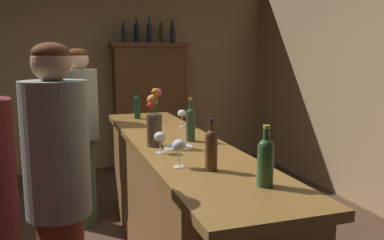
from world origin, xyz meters
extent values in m
cube|color=tan|center=(0.00, 3.04, 1.43)|extent=(5.34, 0.12, 2.86)
cube|color=brown|center=(0.32, -0.15, 0.49)|extent=(0.56, 2.85, 0.98)
cube|color=olive|center=(0.32, -0.15, 1.00)|extent=(0.63, 2.97, 0.05)
cube|color=brown|center=(0.76, 2.75, 0.91)|extent=(1.02, 0.33, 1.82)
cube|color=brown|center=(0.76, 2.75, 1.79)|extent=(1.10, 0.39, 0.06)
cylinder|color=#4E3119|center=(0.29, -0.92, 1.12)|extent=(0.07, 0.07, 0.19)
sphere|color=#4E3119|center=(0.29, -0.92, 1.22)|extent=(0.07, 0.07, 0.07)
cylinder|color=#4E3119|center=(0.29, -0.92, 1.26)|extent=(0.02, 0.02, 0.08)
cylinder|color=black|center=(0.29, -0.92, 1.30)|extent=(0.02, 0.02, 0.02)
cylinder|color=#19391B|center=(0.24, 0.98, 1.13)|extent=(0.06, 0.06, 0.20)
sphere|color=#19391B|center=(0.24, 0.98, 1.23)|extent=(0.06, 0.06, 0.06)
cylinder|color=#19391B|center=(0.24, 0.98, 1.28)|extent=(0.03, 0.03, 0.09)
cylinder|color=black|center=(0.24, 0.98, 1.33)|extent=(0.03, 0.03, 0.02)
cylinder|color=#2D472F|center=(0.42, -0.17, 1.13)|extent=(0.07, 0.07, 0.21)
sphere|color=#2D472F|center=(0.42, -0.17, 1.23)|extent=(0.07, 0.07, 0.07)
cylinder|color=#2D472F|center=(0.42, -0.17, 1.28)|extent=(0.02, 0.02, 0.09)
cylinder|color=gold|center=(0.42, -0.17, 1.34)|extent=(0.02, 0.02, 0.02)
cylinder|color=#2D502A|center=(0.44, -1.24, 1.12)|extent=(0.08, 0.08, 0.19)
sphere|color=#2D502A|center=(0.44, -1.24, 1.22)|extent=(0.08, 0.08, 0.08)
cylinder|color=#2D502A|center=(0.44, -1.24, 1.26)|extent=(0.03, 0.03, 0.09)
cylinder|color=gold|center=(0.44, -1.24, 1.32)|extent=(0.03, 0.03, 0.02)
cylinder|color=white|center=(0.53, 0.42, 1.03)|extent=(0.06, 0.06, 0.00)
cylinder|color=white|center=(0.53, 0.42, 1.07)|extent=(0.01, 0.01, 0.08)
ellipsoid|color=white|center=(0.53, 0.42, 1.14)|extent=(0.08, 0.08, 0.07)
ellipsoid|color=maroon|center=(0.53, 0.42, 1.13)|extent=(0.06, 0.06, 0.03)
cylinder|color=white|center=(0.12, -0.45, 1.03)|extent=(0.06, 0.06, 0.00)
cylinder|color=white|center=(0.12, -0.45, 1.07)|extent=(0.01, 0.01, 0.07)
ellipsoid|color=white|center=(0.12, -0.45, 1.13)|extent=(0.08, 0.08, 0.07)
ellipsoid|color=maroon|center=(0.12, -0.45, 1.11)|extent=(0.06, 0.06, 0.03)
cylinder|color=white|center=(0.14, -0.80, 1.03)|extent=(0.07, 0.07, 0.00)
cylinder|color=white|center=(0.14, -0.80, 1.07)|extent=(0.01, 0.01, 0.08)
ellipsoid|color=white|center=(0.14, -0.80, 1.15)|extent=(0.08, 0.08, 0.08)
cylinder|color=#4C3A28|center=(0.13, -0.25, 1.14)|extent=(0.10, 0.10, 0.22)
cylinder|color=#38602D|center=(0.15, -0.26, 1.28)|extent=(0.01, 0.01, 0.24)
sphere|color=#D23D8B|center=(0.15, -0.26, 1.40)|extent=(0.05, 0.05, 0.05)
cylinder|color=#38602D|center=(0.13, -0.22, 1.25)|extent=(0.01, 0.01, 0.18)
sphere|color=orange|center=(0.13, -0.22, 1.34)|extent=(0.08, 0.08, 0.08)
cylinder|color=#38602D|center=(0.11, -0.25, 1.23)|extent=(0.01, 0.01, 0.15)
sphere|color=red|center=(0.11, -0.25, 1.31)|extent=(0.05, 0.05, 0.05)
cylinder|color=#38602D|center=(0.13, -0.28, 1.28)|extent=(0.01, 0.01, 0.25)
sphere|color=orange|center=(0.13, -0.28, 1.40)|extent=(0.05, 0.05, 0.05)
cylinder|color=white|center=(0.26, -0.36, 1.03)|extent=(0.19, 0.19, 0.01)
cylinder|color=#1B2833|center=(0.41, 2.75, 1.92)|extent=(0.06, 0.06, 0.20)
sphere|color=#1B2833|center=(0.41, 2.75, 2.02)|extent=(0.06, 0.06, 0.06)
cylinder|color=#1B2833|center=(0.41, 2.75, 2.06)|extent=(0.03, 0.03, 0.08)
cylinder|color=gold|center=(0.41, 2.75, 2.11)|extent=(0.03, 0.03, 0.02)
cylinder|color=black|center=(0.58, 2.75, 1.93)|extent=(0.07, 0.07, 0.23)
sphere|color=black|center=(0.58, 2.75, 2.05)|extent=(0.07, 0.07, 0.07)
cylinder|color=black|center=(0.58, 2.75, 2.09)|extent=(0.03, 0.03, 0.09)
cylinder|color=black|center=(0.58, 2.75, 2.14)|extent=(0.03, 0.03, 0.02)
cylinder|color=#1C2139|center=(0.76, 2.75, 1.93)|extent=(0.07, 0.07, 0.23)
sphere|color=#1C2139|center=(0.76, 2.75, 2.05)|extent=(0.07, 0.07, 0.07)
cylinder|color=#1C2139|center=(0.76, 2.75, 2.10)|extent=(0.03, 0.03, 0.10)
cylinder|color=black|center=(0.76, 2.75, 2.15)|extent=(0.03, 0.03, 0.02)
cylinder|color=#41301B|center=(0.94, 2.75, 1.92)|extent=(0.06, 0.06, 0.22)
sphere|color=#41301B|center=(0.94, 2.75, 2.03)|extent=(0.06, 0.06, 0.06)
cylinder|color=#41301B|center=(0.94, 2.75, 2.07)|extent=(0.02, 0.02, 0.08)
cylinder|color=red|center=(0.94, 2.75, 2.12)|extent=(0.02, 0.02, 0.02)
cylinder|color=#262E34|center=(1.10, 2.75, 1.93)|extent=(0.07, 0.07, 0.23)
sphere|color=#262E34|center=(1.10, 2.75, 2.04)|extent=(0.07, 0.07, 0.07)
cylinder|color=#262E34|center=(1.10, 2.75, 2.08)|extent=(0.03, 0.03, 0.08)
cylinder|color=black|center=(1.10, 2.75, 2.13)|extent=(0.03, 0.03, 0.02)
cylinder|color=#4B6942|center=(-0.30, 1.00, 0.43)|extent=(0.25, 0.25, 0.86)
cylinder|color=#979C83|center=(-0.30, 1.00, 1.19)|extent=(0.34, 0.34, 0.65)
sphere|color=#DBAB83|center=(-0.30, 1.00, 1.61)|extent=(0.20, 0.20, 0.20)
ellipsoid|color=#52290F|center=(-0.30, 1.00, 1.65)|extent=(0.19, 0.19, 0.11)
cylinder|color=gray|center=(-0.50, -0.88, 1.20)|extent=(0.32, 0.32, 0.66)
sphere|color=tan|center=(-0.50, -0.88, 1.61)|extent=(0.19, 0.19, 0.19)
ellipsoid|color=#5A2D16|center=(-0.50, -0.88, 1.65)|extent=(0.18, 0.18, 0.10)
camera|label=1|loc=(-0.47, -2.87, 1.65)|focal=37.37mm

